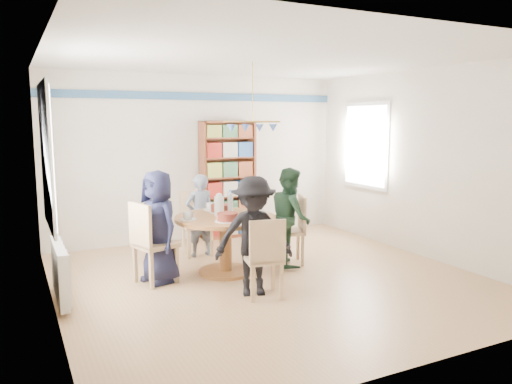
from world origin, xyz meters
TOP-DOWN VIEW (x-y plane):
  - ground at (0.00, 0.00)m, footprint 5.00×5.00m
  - room_shell at (-0.26, 0.87)m, footprint 5.00×5.00m
  - radiator at (-2.42, 0.30)m, footprint 0.12×1.00m
  - dining_table at (-0.40, 0.49)m, footprint 1.30×1.30m
  - chair_left at (-1.39, 0.48)m, footprint 0.56×0.56m
  - chair_right at (0.63, 0.50)m, footprint 0.54×0.54m
  - chair_far at (-0.42, 1.55)m, footprint 0.45×0.45m
  - chair_near at (-0.37, -0.57)m, footprint 0.48×0.48m
  - person_left at (-1.26, 0.53)m, footprint 0.63×0.78m
  - person_right at (0.54, 0.44)m, footprint 0.68×0.77m
  - person_far at (-0.41, 1.41)m, footprint 0.46×0.32m
  - person_near at (-0.42, -0.39)m, footprint 0.99×0.74m
  - bookshelf at (0.44, 2.34)m, footprint 0.93×0.28m
  - tableware at (-0.42, 0.51)m, footprint 1.20×1.20m

SIDE VIEW (x-z plane):
  - ground at x=0.00m, z-range 0.00..0.00m
  - radiator at x=-2.42m, z-range 0.05..0.65m
  - chair_near at x=-0.37m, z-range 0.05..0.96m
  - chair_far at x=-0.42m, z-range 0.05..0.98m
  - chair_right at x=0.63m, z-range 0.05..0.99m
  - chair_left at x=-1.39m, z-range 0.05..1.05m
  - dining_table at x=-0.40m, z-range 0.18..0.93m
  - person_far at x=-0.41m, z-range 0.00..1.20m
  - person_right at x=0.54m, z-range 0.00..1.34m
  - person_near at x=-0.42m, z-range 0.00..1.36m
  - person_left at x=-1.26m, z-range 0.00..1.38m
  - tableware at x=-0.42m, z-range 0.66..0.98m
  - bookshelf at x=0.44m, z-range -0.02..1.94m
  - room_shell at x=-0.26m, z-range -0.85..4.15m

